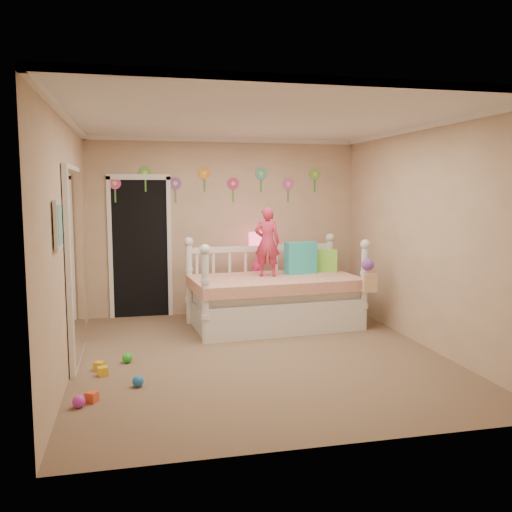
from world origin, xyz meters
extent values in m
cube|color=#7F684C|center=(0.00, 0.00, 0.00)|extent=(4.00, 4.50, 0.01)
cube|color=white|center=(0.00, 0.00, 2.60)|extent=(4.00, 4.50, 0.01)
cube|color=tan|center=(0.00, 2.25, 1.30)|extent=(4.00, 0.01, 2.60)
cube|color=tan|center=(-2.00, 0.00, 1.30)|extent=(0.01, 4.50, 2.60)
cube|color=tan|center=(2.00, 0.00, 1.30)|extent=(0.01, 4.50, 2.60)
cube|color=#25B9A6|center=(0.93, 1.43, 0.90)|extent=(0.47, 0.24, 0.44)
cube|color=#7FDC43|center=(1.33, 1.54, 0.84)|extent=(0.36, 0.24, 0.32)
imported|color=#CD2E4E|center=(0.41, 1.30, 1.15)|extent=(0.39, 0.31, 0.94)
cube|color=white|center=(0.44, 1.95, 0.32)|extent=(0.42, 0.34, 0.63)
sphere|color=#F62074|center=(0.44, 1.95, 0.71)|extent=(0.16, 0.16, 0.16)
cylinder|color=#F62074|center=(0.44, 1.95, 0.89)|extent=(0.03, 0.03, 0.34)
cylinder|color=#FF4C73|center=(0.44, 1.95, 1.10)|extent=(0.27, 0.27, 0.25)
cube|color=black|center=(-1.25, 2.23, 1.03)|extent=(0.90, 0.04, 2.07)
cube|color=white|center=(-1.96, 0.30, 1.05)|extent=(0.07, 1.30, 2.10)
cube|color=white|center=(-1.97, -0.90, 1.55)|extent=(0.05, 0.34, 0.42)
camera|label=1|loc=(-1.35, -5.80, 1.84)|focal=38.33mm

